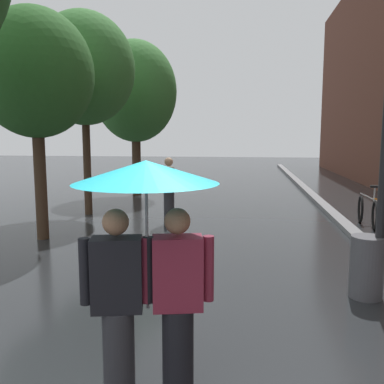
% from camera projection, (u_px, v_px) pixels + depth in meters
% --- Properties ---
extents(kerb_strip, '(0.30, 36.00, 0.12)m').
position_uv_depth(kerb_strip, '(326.00, 208.00, 12.36)').
color(kerb_strip, slate).
rests_on(kerb_strip, ground).
extents(street_tree_1, '(2.36, 2.36, 4.75)m').
position_uv_depth(street_tree_1, '(35.00, 74.00, 8.45)').
color(street_tree_1, '#473323').
rests_on(street_tree_1, ground).
extents(street_tree_2, '(2.73, 2.73, 5.48)m').
position_uv_depth(street_tree_2, '(84.00, 69.00, 11.17)').
color(street_tree_2, '#473323').
rests_on(street_tree_2, ground).
extents(street_tree_3, '(2.99, 2.99, 5.57)m').
position_uv_depth(street_tree_3, '(135.00, 92.00, 14.96)').
color(street_tree_3, '#473323').
rests_on(street_tree_3, ground).
extents(parked_bicycle_7, '(1.16, 0.84, 0.96)m').
position_uv_depth(parked_bicycle_7, '(382.00, 209.00, 10.37)').
color(parked_bicycle_7, black).
rests_on(parked_bicycle_7, ground).
extents(couple_under_umbrella, '(1.15, 1.15, 2.00)m').
position_uv_depth(couple_under_umbrella, '(147.00, 241.00, 3.30)').
color(couple_under_umbrella, '#2D2D33').
rests_on(couple_under_umbrella, ground).
extents(litter_bin, '(0.44, 0.44, 0.85)m').
position_uv_depth(litter_bin, '(367.00, 267.00, 5.64)').
color(litter_bin, '#4C4C51').
rests_on(litter_bin, ground).
extents(pedestrian_walking_midground, '(0.32, 0.57, 1.66)m').
position_uv_depth(pedestrian_walking_midground, '(169.00, 191.00, 10.23)').
color(pedestrian_walking_midground, '#2D2D33').
rests_on(pedestrian_walking_midground, ground).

